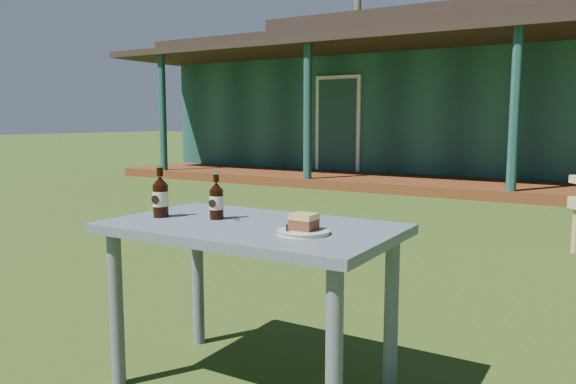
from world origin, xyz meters
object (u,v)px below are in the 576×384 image
Objects in this scene: cake_slice at (304,221)px; cola_bottle_far at (160,196)px; cafe_table at (251,248)px; plate at (303,232)px; cola_bottle_near at (216,200)px.

cola_bottle_far is at bearing -179.15° from cake_slice.
plate is at bearing -13.36° from cafe_table.
cola_bottle_near is at bearing 170.09° from plate.
cola_bottle_near is (-0.48, 0.08, 0.07)m from plate.
cafe_table is 0.27m from cola_bottle_near.
cola_bottle_far reaches higher than cola_bottle_near.
cola_bottle_near is at bearing 175.40° from cafe_table.
cake_slice is at bearing 0.85° from cola_bottle_far.
cola_bottle_far is (-0.44, -0.07, 0.19)m from cafe_table.
plate is 0.73m from cola_bottle_far.
plate is 0.04m from cake_slice.
cake_slice is 0.48m from cola_bottle_near.
cola_bottle_far is at bearing -171.07° from cafe_table.
cola_bottle_far reaches higher than cafe_table.
cola_bottle_near is (-0.19, 0.02, 0.18)m from cafe_table.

